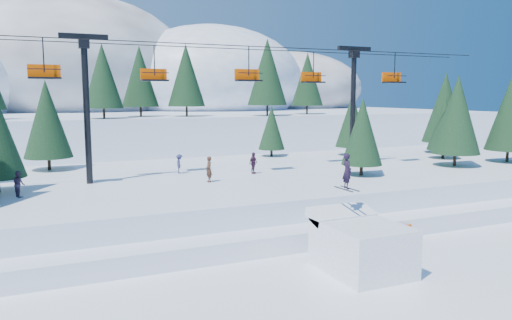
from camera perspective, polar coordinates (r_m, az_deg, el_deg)
name	(u,v)px	position (r m, az deg, el deg)	size (l,w,h in m)	color
ground	(341,287)	(23.72, 9.72, -14.11)	(160.00, 160.00, 0.00)	white
mid_shelf	(212,191)	(39.04, -5.10, -3.54)	(70.00, 22.00, 2.50)	white
berm	(266,232)	(30.16, 1.19, -8.18)	(70.00, 6.00, 1.10)	white
mountain_ridge	(78,89)	(91.91, -19.68, 7.64)	(119.00, 60.35, 26.46)	white
jump_kicker	(361,245)	(25.52, 11.88, -9.44)	(3.56, 4.86, 5.72)	white
chairlift	(225,86)	(38.77, -3.59, 8.40)	(46.00, 3.21, 10.28)	black
conifer_stand	(209,117)	(38.25, -5.40, 4.89)	(62.29, 17.28, 10.10)	black
distant_skiers	(180,168)	(37.20, -8.66, -0.91)	(33.47, 6.77, 1.84)	#3E2740
banner_near	(411,229)	(32.26, 17.29, -7.49)	(2.80, 0.65, 0.90)	black
banner_far	(444,218)	(35.54, 20.74, -6.27)	(2.86, 0.15, 0.90)	black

